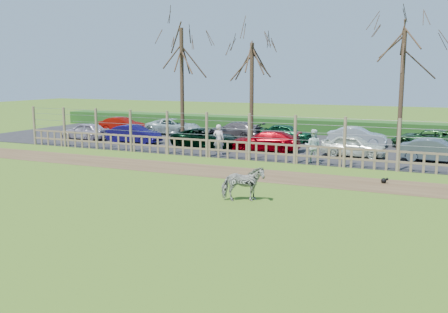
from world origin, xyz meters
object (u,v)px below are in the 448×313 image
at_px(visitor_b, 313,146).
at_px(car_7, 122,125).
at_px(car_0, 85,131).
at_px(car_10, 286,133).
at_px(crow, 384,181).
at_px(car_3, 265,141).
at_px(car_2, 206,138).
at_px(car_11, 357,136).
at_px(car_8, 174,127).
at_px(car_1, 134,134).
at_px(car_12, 428,139).
at_px(zebra, 243,184).
at_px(car_9, 235,130).
at_px(tree_left, 182,58).
at_px(tree_right, 403,62).
at_px(car_5, 436,151).
at_px(tree_mid, 252,69).
at_px(visitor_a, 219,140).
at_px(car_4, 354,146).

relative_size(visitor_b, car_7, 0.47).
xyz_separation_m(car_0, car_10, (13.13, 4.64, 0.00)).
height_order(crow, car_3, car_3).
relative_size(car_0, car_3, 0.85).
bearing_deg(car_2, car_11, -59.74).
relative_size(car_2, car_8, 1.00).
bearing_deg(car_3, car_1, -95.58).
height_order(car_3, car_12, same).
bearing_deg(car_11, car_2, 116.53).
xyz_separation_m(crow, car_12, (1.27, 11.30, 0.52)).
xyz_separation_m(zebra, car_9, (-7.12, 16.08, -0.00)).
xyz_separation_m(visitor_b, car_11, (1.04, 7.21, -0.26)).
bearing_deg(zebra, car_11, -31.00).
xyz_separation_m(tree_left, car_1, (-2.82, -1.52, -4.98)).
bearing_deg(car_0, car_8, 141.37).
xyz_separation_m(car_9, car_10, (3.81, -0.09, 0.00)).
distance_m(tree_right, car_12, 5.36).
xyz_separation_m(car_0, car_7, (-0.21, 4.65, 0.00)).
relative_size(visitor_b, car_5, 0.47).
bearing_deg(car_11, visitor_b, 168.87).
distance_m(visitor_b, car_11, 7.29).
bearing_deg(tree_mid, car_8, 158.88).
xyz_separation_m(tree_left, car_12, (15.01, 3.80, -4.98)).
bearing_deg(crow, car_8, 145.68).
distance_m(car_7, car_12, 22.22).
bearing_deg(visitor_b, car_0, -15.59).
xyz_separation_m(visitor_a, car_1, (-7.14, 2.14, -0.26)).
distance_m(visitor_a, crow, 10.21).
distance_m(car_8, car_11, 13.74).
relative_size(tree_right, car_5, 2.02).
distance_m(tree_mid, car_8, 8.97).
bearing_deg(car_3, car_7, -116.06).
bearing_deg(tree_right, zebra, -105.91).
xyz_separation_m(tree_mid, car_2, (-2.04, -2.50, -4.23)).
bearing_deg(car_2, tree_mid, -38.29).
relative_size(tree_left, car_4, 2.24).
xyz_separation_m(visitor_a, car_9, (-1.99, 7.03, -0.26)).
distance_m(car_1, car_4, 14.21).
xyz_separation_m(car_0, car_3, (13.25, 0.13, 0.00)).
relative_size(tree_mid, car_0, 1.94).
relative_size(zebra, car_10, 0.43).
xyz_separation_m(visitor_b, car_0, (-16.79, 2.64, -0.26)).
distance_m(visitor_a, car_1, 7.46).
distance_m(tree_mid, tree_right, 9.02).
distance_m(visitor_b, car_2, 7.75).
bearing_deg(car_2, car_7, 64.37).
distance_m(tree_right, car_0, 21.19).
bearing_deg(tree_right, car_8, 171.84).
bearing_deg(car_0, zebra, 55.12).
distance_m(tree_left, car_2, 5.75).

